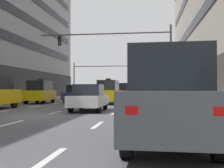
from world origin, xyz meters
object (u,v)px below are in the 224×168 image
object	(u,v)px
taxi_driving_1	(108,92)
taxi_driving_6	(40,92)
car_driving_4	(89,98)
car_driving_5	(77,93)
traffic_signal_1	(98,72)
car_parked_2	(155,96)
car_driving_2	(122,91)
car_parked_1	(158,95)
car_parked_0	(168,98)
car_parked_3	(153,92)
traffic_signal_0	(128,49)
car_driving_3	(78,94)

from	to	relation	value
taxi_driving_1	taxi_driving_6	xyz separation A→B (m)	(-6.50, 0.16, -0.00)
car_driving_4	car_driving_5	bearing A→B (deg)	106.48
traffic_signal_1	car_parked_2	bearing A→B (deg)	-70.57
car_driving_2	car_parked_1	xyz separation A→B (m)	(3.93, -23.23, -0.02)
car_parked_0	car_parked_1	size ratio (longest dim) A/B	1.04
car_driving_5	car_parked_3	size ratio (longest dim) A/B	0.96
taxi_driving_6	car_parked_1	xyz separation A→B (m)	(10.52, -11.51, -0.01)
car_driving_5	traffic_signal_0	bearing A→B (deg)	-61.16
car_driving_4	taxi_driving_6	world-z (taller)	taxi_driving_6
car_parked_2	traffic_signal_0	xyz separation A→B (m)	(-2.17, 3.81, 3.96)
car_driving_3	car_parked_0	size ratio (longest dim) A/B	1.04
car_parked_3	traffic_signal_0	bearing A→B (deg)	-148.84
car_driving_2	car_parked_0	distance (m)	29.90
car_driving_4	traffic_signal_1	size ratio (longest dim) A/B	0.36
car_driving_5	car_parked_1	distance (m)	28.21
car_parked_3	traffic_signal_1	distance (m)	21.54
taxi_driving_1	car_parked_0	xyz separation A→B (m)	(4.02, -17.77, 0.03)
car_driving_5	traffic_signal_1	size ratio (longest dim) A/B	0.36
taxi_driving_1	car_parked_2	distance (m)	6.19
car_parked_3	car_driving_5	bearing A→B (deg)	126.98
car_parked_3	car_parked_0	bearing A→B (deg)	-90.00
car_driving_5	car_parked_1	world-z (taller)	car_parked_1
car_driving_4	car_parked_3	xyz separation A→B (m)	(3.98, 8.66, 0.30)
car_parked_0	car_parked_3	size ratio (longest dim) A/B	1.01
car_driving_5	car_parked_3	distance (m)	17.90
car_parked_2	car_parked_3	distance (m)	5.13
car_parked_2	traffic_signal_0	size ratio (longest dim) A/B	0.39
car_parked_2	traffic_signal_1	distance (m)	26.30
car_parked_1	traffic_signal_0	xyz separation A→B (m)	(-2.17, 10.46, 3.75)
car_driving_2	traffic_signal_1	bearing A→B (deg)	120.64
taxi_driving_1	traffic_signal_0	bearing A→B (deg)	-25.87
car_driving_5	car_parked_0	distance (m)	34.22
car_driving_5	traffic_signal_0	world-z (taller)	traffic_signal_0
taxi_driving_6	car_driving_4	bearing A→B (deg)	-52.08
car_driving_3	car_parked_2	bearing A→B (deg)	-42.56
car_driving_4	car_parked_0	distance (m)	10.33
taxi_driving_1	car_driving_3	world-z (taller)	taxi_driving_1
car_driving_2	car_driving_4	bearing A→B (deg)	-90.13
car_driving_3	traffic_signal_1	world-z (taller)	traffic_signal_1
car_parked_1	traffic_signal_0	world-z (taller)	traffic_signal_0
taxi_driving_1	car_driving_3	distance (m)	3.89
car_driving_4	car_parked_2	bearing A→B (deg)	41.64
traffic_signal_0	car_driving_2	bearing A→B (deg)	97.85
car_driving_3	car_parked_1	distance (m)	15.25
car_parked_0	car_parked_3	bearing A→B (deg)	90.00
car_driving_3	car_driving_5	bearing A→B (deg)	105.15
car_parked_0	car_parked_3	xyz separation A→B (m)	(0.00, 18.18, -0.00)
car_driving_2	car_driving_5	xyz separation A→B (m)	(-6.84, 2.84, -0.28)
taxi_driving_6	traffic_signal_1	distance (m)	20.05
car_parked_3	taxi_driving_1	bearing A→B (deg)	-174.08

